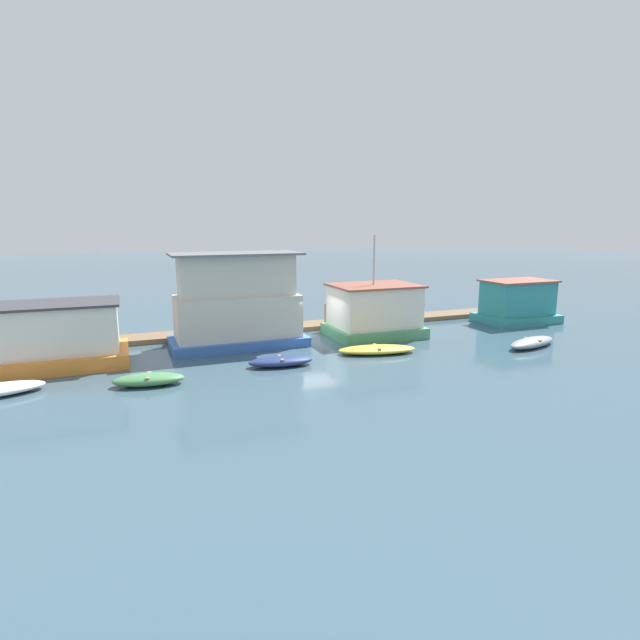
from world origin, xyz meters
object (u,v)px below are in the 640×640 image
(houseboat_teal, at_px, (517,303))
(mooring_post_far_left, at_px, (326,317))
(houseboat_blue, at_px, (237,304))
(dinghy_grey, at_px, (532,342))
(mooring_post_far_right, at_px, (219,328))
(mooring_post_centre, at_px, (406,309))
(dinghy_yellow, at_px, (377,350))
(dinghy_green, at_px, (149,380))
(houseboat_orange, at_px, (55,337))
(houseboat_green, at_px, (374,311))
(dinghy_navy, at_px, (281,361))

(houseboat_teal, height_order, mooring_post_far_left, houseboat_teal)
(houseboat_blue, distance_m, dinghy_grey, 16.53)
(mooring_post_far_left, bearing_deg, mooring_post_far_right, 180.00)
(dinghy_grey, distance_m, mooring_post_centre, 8.75)
(houseboat_blue, xyz_separation_m, mooring_post_centre, (11.92, 1.68, -1.28))
(mooring_post_far_left, bearing_deg, dinghy_yellow, -86.74)
(houseboat_blue, xyz_separation_m, dinghy_green, (-5.09, -5.64, -2.10))
(houseboat_orange, height_order, houseboat_teal, houseboat_orange)
(houseboat_green, xyz_separation_m, houseboat_teal, (11.25, 0.20, -0.15))
(dinghy_navy, bearing_deg, mooring_post_far_left, 52.45)
(mooring_post_centre, bearing_deg, houseboat_blue, -171.97)
(dinghy_grey, relative_size, mooring_post_far_left, 2.20)
(dinghy_green, bearing_deg, dinghy_navy, 6.85)
(dinghy_green, height_order, mooring_post_far_left, mooring_post_far_left)
(houseboat_blue, height_order, dinghy_navy, houseboat_blue)
(houseboat_blue, xyz_separation_m, dinghy_navy, (0.99, -4.91, -2.12))
(houseboat_green, distance_m, dinghy_green, 14.27)
(dinghy_green, bearing_deg, mooring_post_centre, 23.28)
(mooring_post_far_right, bearing_deg, houseboat_blue, -65.45)
(mooring_post_centre, bearing_deg, houseboat_orange, -172.89)
(houseboat_blue, height_order, houseboat_green, houseboat_green)
(dinghy_navy, bearing_deg, dinghy_green, -173.15)
(dinghy_yellow, bearing_deg, dinghy_green, -174.39)
(houseboat_green, height_order, dinghy_navy, houseboat_green)
(houseboat_green, height_order, dinghy_grey, houseboat_green)
(mooring_post_centre, bearing_deg, dinghy_green, -156.72)
(dinghy_green, relative_size, dinghy_navy, 0.95)
(mooring_post_far_left, distance_m, mooring_post_centre, 5.87)
(houseboat_orange, distance_m, dinghy_grey, 24.74)
(houseboat_blue, bearing_deg, mooring_post_centre, 8.03)
(houseboat_teal, relative_size, dinghy_yellow, 1.20)
(houseboat_blue, relative_size, mooring_post_centre, 3.44)
(mooring_post_far_right, relative_size, mooring_post_far_left, 0.81)
(dinghy_green, xyz_separation_m, mooring_post_centre, (17.01, 7.32, 0.82))
(dinghy_green, distance_m, mooring_post_centre, 18.54)
(houseboat_blue, relative_size, dinghy_grey, 1.87)
(houseboat_teal, distance_m, dinghy_green, 25.12)
(houseboat_green, height_order, houseboat_teal, houseboat_green)
(houseboat_blue, relative_size, houseboat_green, 1.21)
(dinghy_navy, height_order, dinghy_yellow, dinghy_navy)
(mooring_post_far_right, xyz_separation_m, mooring_post_centre, (12.69, 0.00, 0.35))
(houseboat_orange, xyz_separation_m, dinghy_grey, (24.09, -5.51, -1.18))
(dinghy_yellow, bearing_deg, mooring_post_far_left, 93.26)
(houseboat_orange, height_order, houseboat_green, houseboat_green)
(houseboat_teal, xyz_separation_m, dinghy_green, (-24.56, -5.17, -1.12))
(dinghy_green, distance_m, dinghy_navy, 6.12)
(dinghy_grey, relative_size, mooring_post_centre, 1.84)
(dinghy_navy, bearing_deg, houseboat_teal, 13.51)
(dinghy_green, bearing_deg, mooring_post_far_right, 59.46)
(houseboat_blue, bearing_deg, mooring_post_far_right, 114.55)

